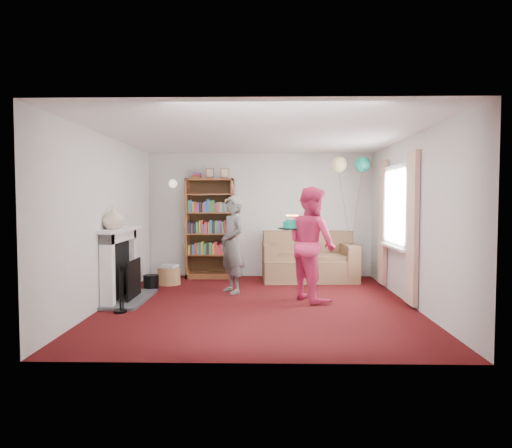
{
  "coord_description": "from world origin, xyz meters",
  "views": [
    {
      "loc": [
        0.1,
        -6.75,
        1.55
      ],
      "look_at": [
        -0.05,
        0.6,
        1.16
      ],
      "focal_mm": 32.0,
      "sensor_mm": 36.0,
      "label": 1
    }
  ],
  "objects_px": {
    "sofa": "(309,262)",
    "person_magenta": "(312,244)",
    "bookcase": "(210,229)",
    "person_striped": "(232,245)",
    "birthday_cake": "(292,225)"
  },
  "relations": [
    {
      "from": "bookcase",
      "to": "person_striped",
      "type": "xyz_separation_m",
      "value": [
        0.55,
        -1.5,
        -0.16
      ]
    },
    {
      "from": "sofa",
      "to": "person_striped",
      "type": "distance_m",
      "value": 1.95
    },
    {
      "from": "sofa",
      "to": "person_striped",
      "type": "relative_size",
      "value": 1.1
    },
    {
      "from": "bookcase",
      "to": "sofa",
      "type": "relative_size",
      "value": 1.23
    },
    {
      "from": "sofa",
      "to": "person_magenta",
      "type": "height_order",
      "value": "person_magenta"
    },
    {
      "from": "bookcase",
      "to": "person_striped",
      "type": "bearing_deg",
      "value": -69.84
    },
    {
      "from": "person_magenta",
      "to": "birthday_cake",
      "type": "height_order",
      "value": "person_magenta"
    },
    {
      "from": "bookcase",
      "to": "person_striped",
      "type": "relative_size",
      "value": 1.35
    },
    {
      "from": "sofa",
      "to": "person_magenta",
      "type": "xyz_separation_m",
      "value": [
        -0.13,
        -1.8,
        0.53
      ]
    },
    {
      "from": "person_striped",
      "to": "person_magenta",
      "type": "height_order",
      "value": "person_magenta"
    },
    {
      "from": "birthday_cake",
      "to": "bookcase",
      "type": "bearing_deg",
      "value": 126.87
    },
    {
      "from": "bookcase",
      "to": "person_magenta",
      "type": "distance_m",
      "value": 2.73
    },
    {
      "from": "bookcase",
      "to": "birthday_cake",
      "type": "xyz_separation_m",
      "value": [
        1.52,
        -2.02,
        0.2
      ]
    },
    {
      "from": "person_striped",
      "to": "sofa",
      "type": "bearing_deg",
      "value": 101.18
    },
    {
      "from": "sofa",
      "to": "birthday_cake",
      "type": "xyz_separation_m",
      "value": [
        -0.43,
        -1.79,
        0.82
      ]
    }
  ]
}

